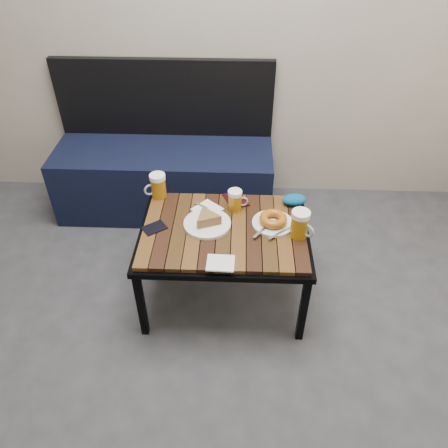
{
  "coord_description": "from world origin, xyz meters",
  "views": [
    {
      "loc": [
        0.22,
        -0.7,
        1.85
      ],
      "look_at": [
        0.16,
        0.95,
        0.5
      ],
      "focal_mm": 35.0,
      "sensor_mm": 36.0,
      "label": 1
    }
  ],
  "objects_px": {
    "beer_mug_centre": "(235,200)",
    "beer_mug_right": "(300,224)",
    "beer_mug_left": "(158,186)",
    "plate_pie": "(207,221)",
    "passport_burgundy": "(236,200)",
    "passport_navy": "(154,228)",
    "cafe_table": "(224,235)",
    "knit_pouch": "(294,200)",
    "bench": "(165,172)",
    "plate_bagel": "(273,221)"
  },
  "relations": [
    {
      "from": "cafe_table",
      "to": "beer_mug_centre",
      "type": "bearing_deg",
      "value": 71.81
    },
    {
      "from": "plate_pie",
      "to": "knit_pouch",
      "type": "height_order",
      "value": "plate_pie"
    },
    {
      "from": "cafe_table",
      "to": "passport_burgundy",
      "type": "xyz_separation_m",
      "value": [
        0.05,
        0.24,
        0.05
      ]
    },
    {
      "from": "plate_bagel",
      "to": "cafe_table",
      "type": "bearing_deg",
      "value": -170.6
    },
    {
      "from": "beer_mug_right",
      "to": "passport_burgundy",
      "type": "distance_m",
      "value": 0.42
    },
    {
      "from": "plate_bagel",
      "to": "passport_burgundy",
      "type": "relative_size",
      "value": 1.76
    },
    {
      "from": "beer_mug_centre",
      "to": "passport_burgundy",
      "type": "relative_size",
      "value": 0.81
    },
    {
      "from": "bench",
      "to": "beer_mug_centre",
      "type": "relative_size",
      "value": 12.16
    },
    {
      "from": "knit_pouch",
      "to": "beer_mug_right",
      "type": "bearing_deg",
      "value": -89.52
    },
    {
      "from": "beer_mug_centre",
      "to": "plate_pie",
      "type": "relative_size",
      "value": 0.49
    },
    {
      "from": "plate_bagel",
      "to": "plate_pie",
      "type": "bearing_deg",
      "value": -177.14
    },
    {
      "from": "passport_navy",
      "to": "cafe_table",
      "type": "bearing_deg",
      "value": 55.7
    },
    {
      "from": "bench",
      "to": "plate_bagel",
      "type": "distance_m",
      "value": 1.04
    },
    {
      "from": "passport_burgundy",
      "to": "knit_pouch",
      "type": "xyz_separation_m",
      "value": [
        0.31,
        -0.02,
        0.02
      ]
    },
    {
      "from": "beer_mug_centre",
      "to": "beer_mug_right",
      "type": "height_order",
      "value": "beer_mug_right"
    },
    {
      "from": "knit_pouch",
      "to": "beer_mug_left",
      "type": "bearing_deg",
      "value": 176.67
    },
    {
      "from": "plate_bagel",
      "to": "knit_pouch",
      "type": "relative_size",
      "value": 1.99
    },
    {
      "from": "bench",
      "to": "plate_bagel",
      "type": "xyz_separation_m",
      "value": [
        0.67,
        -0.77,
        0.22
      ]
    },
    {
      "from": "beer_mug_centre",
      "to": "beer_mug_right",
      "type": "bearing_deg",
      "value": -40.86
    },
    {
      "from": "beer_mug_centre",
      "to": "passport_navy",
      "type": "xyz_separation_m",
      "value": [
        -0.39,
        -0.17,
        -0.06
      ]
    },
    {
      "from": "plate_pie",
      "to": "knit_pouch",
      "type": "relative_size",
      "value": 1.87
    },
    {
      "from": "beer_mug_left",
      "to": "beer_mug_centre",
      "type": "relative_size",
      "value": 1.17
    },
    {
      "from": "passport_navy",
      "to": "plate_pie",
      "type": "bearing_deg",
      "value": 61.56
    },
    {
      "from": "beer_mug_left",
      "to": "passport_navy",
      "type": "relative_size",
      "value": 1.22
    },
    {
      "from": "beer_mug_left",
      "to": "knit_pouch",
      "type": "distance_m",
      "value": 0.72
    },
    {
      "from": "bench",
      "to": "knit_pouch",
      "type": "relative_size",
      "value": 11.12
    },
    {
      "from": "beer_mug_right",
      "to": "passport_navy",
      "type": "height_order",
      "value": "beer_mug_right"
    },
    {
      "from": "beer_mug_centre",
      "to": "passport_burgundy",
      "type": "height_order",
      "value": "beer_mug_centre"
    },
    {
      "from": "bench",
      "to": "passport_burgundy",
      "type": "bearing_deg",
      "value": -50.32
    },
    {
      "from": "beer_mug_left",
      "to": "plate_bagel",
      "type": "relative_size",
      "value": 0.54
    },
    {
      "from": "beer_mug_right",
      "to": "knit_pouch",
      "type": "bearing_deg",
      "value": 133.53
    },
    {
      "from": "beer_mug_left",
      "to": "passport_navy",
      "type": "distance_m",
      "value": 0.28
    },
    {
      "from": "beer_mug_centre",
      "to": "bench",
      "type": "bearing_deg",
      "value": 117.48
    },
    {
      "from": "plate_pie",
      "to": "passport_navy",
      "type": "bearing_deg",
      "value": -172.08
    },
    {
      "from": "bench",
      "to": "plate_pie",
      "type": "xyz_separation_m",
      "value": [
        0.34,
        -0.79,
        0.23
      ]
    },
    {
      "from": "plate_pie",
      "to": "cafe_table",
      "type": "bearing_deg",
      "value": -15.77
    },
    {
      "from": "passport_navy",
      "to": "knit_pouch",
      "type": "bearing_deg",
      "value": 71.7
    },
    {
      "from": "beer_mug_centre",
      "to": "passport_navy",
      "type": "relative_size",
      "value": 1.04
    },
    {
      "from": "cafe_table",
      "to": "beer_mug_left",
      "type": "bearing_deg",
      "value": 144.48
    },
    {
      "from": "beer_mug_centre",
      "to": "plate_bagel",
      "type": "distance_m",
      "value": 0.23
    },
    {
      "from": "beer_mug_left",
      "to": "plate_pie",
      "type": "distance_m",
      "value": 0.37
    },
    {
      "from": "cafe_table",
      "to": "beer_mug_right",
      "type": "relative_size",
      "value": 5.95
    },
    {
      "from": "beer_mug_centre",
      "to": "knit_pouch",
      "type": "distance_m",
      "value": 0.32
    },
    {
      "from": "cafe_table",
      "to": "beer_mug_centre",
      "type": "relative_size",
      "value": 7.3
    },
    {
      "from": "beer_mug_centre",
      "to": "knit_pouch",
      "type": "height_order",
      "value": "beer_mug_centre"
    },
    {
      "from": "beer_mug_centre",
      "to": "beer_mug_right",
      "type": "xyz_separation_m",
      "value": [
        0.31,
        -0.2,
        0.01
      ]
    },
    {
      "from": "bench",
      "to": "beer_mug_right",
      "type": "relative_size",
      "value": 9.92
    },
    {
      "from": "plate_pie",
      "to": "passport_navy",
      "type": "relative_size",
      "value": 2.13
    },
    {
      "from": "plate_bagel",
      "to": "passport_navy",
      "type": "relative_size",
      "value": 2.28
    },
    {
      "from": "passport_navy",
      "to": "knit_pouch",
      "type": "xyz_separation_m",
      "value": [
        0.7,
        0.23,
        0.02
      ]
    }
  ]
}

